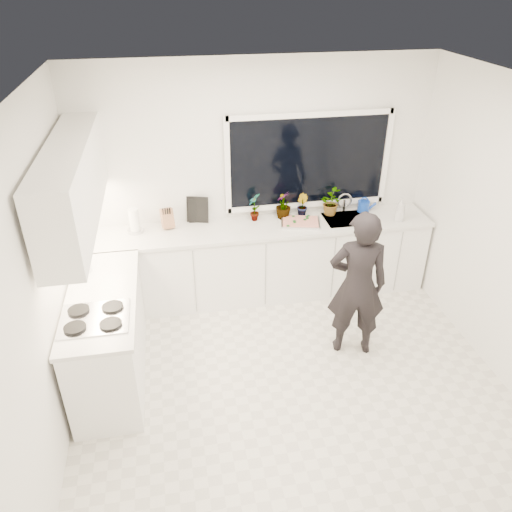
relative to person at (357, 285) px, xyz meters
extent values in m
cube|color=beige|center=(-0.73, -0.29, -0.79)|extent=(4.00, 3.50, 0.02)
cube|color=white|center=(-0.73, 1.47, 0.57)|extent=(4.00, 0.02, 2.70)
cube|color=white|center=(-2.74, -0.29, 0.57)|extent=(0.02, 3.50, 2.70)
cube|color=white|center=(1.28, -0.29, 0.57)|extent=(0.02, 3.50, 2.70)
cube|color=white|center=(-0.73, -0.29, 1.93)|extent=(4.00, 3.50, 0.02)
cube|color=black|center=(-0.13, 1.44, 0.77)|extent=(1.80, 0.02, 1.00)
cube|color=white|center=(-0.73, 1.16, -0.34)|extent=(3.92, 0.58, 0.88)
cube|color=white|center=(-2.40, 0.06, -0.34)|extent=(0.58, 1.60, 0.88)
cube|color=silver|center=(-0.73, 1.15, 0.12)|extent=(3.94, 0.62, 0.04)
cube|color=silver|center=(-2.40, 0.06, 0.12)|extent=(0.62, 1.60, 0.04)
cube|color=white|center=(-2.52, 0.41, 1.07)|extent=(0.34, 2.10, 0.70)
cube|color=silver|center=(0.32, 1.16, 0.09)|extent=(0.58, 0.42, 0.14)
cylinder|color=silver|center=(0.32, 1.36, 0.25)|extent=(0.03, 0.03, 0.22)
cube|color=black|center=(-2.42, -0.29, 0.15)|extent=(0.56, 0.48, 0.03)
imported|color=black|center=(0.00, 0.00, 0.00)|extent=(0.64, 0.49, 1.57)
cube|color=silver|center=(-0.28, 1.13, 0.15)|extent=(0.50, 0.42, 0.03)
cube|color=red|center=(-0.28, 1.13, 0.17)|extent=(0.45, 0.37, 0.01)
cylinder|color=#123BAF|center=(0.55, 1.32, 0.20)|extent=(0.14, 0.14, 0.13)
cylinder|color=white|center=(-2.12, 1.26, 0.27)|extent=(0.13, 0.13, 0.26)
cube|color=#906543|center=(-1.77, 1.30, 0.25)|extent=(0.15, 0.13, 0.22)
cylinder|color=silver|center=(-2.58, 0.51, 0.22)|extent=(0.17, 0.17, 0.16)
cube|color=black|center=(-1.41, 1.40, 0.28)|extent=(0.22, 0.03, 0.28)
cube|color=black|center=(-1.42, 1.40, 0.29)|extent=(0.25, 0.09, 0.30)
imported|color=#26662D|center=(-0.78, 1.32, 0.30)|extent=(0.15, 0.20, 0.33)
imported|color=#26662D|center=(-0.44, 1.32, 0.30)|extent=(0.25, 0.25, 0.32)
imported|color=#26662D|center=(-0.22, 1.32, 0.27)|extent=(0.14, 0.16, 0.27)
imported|color=#26662D|center=(0.12, 1.32, 0.29)|extent=(0.26, 0.29, 0.30)
imported|color=#D8BF66|center=(0.87, 1.01, 0.28)|extent=(0.14, 0.14, 0.29)
imported|color=#D8BF66|center=(0.86, 1.01, 0.24)|extent=(0.12, 0.12, 0.20)
camera|label=1|loc=(-1.70, -3.80, 2.68)|focal=35.00mm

